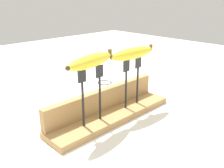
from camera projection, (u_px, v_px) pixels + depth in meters
name	position (u px, v px, depth m)	size (l,w,h in m)	color
ground_plane	(112.00, 118.00, 0.84)	(3.00, 3.00, 0.00)	white
wooden_board	(112.00, 115.00, 0.83)	(0.47, 0.11, 0.02)	#A87F4C
board_backstop	(103.00, 99.00, 0.85)	(0.46, 0.02, 0.07)	#A87F4C
fork_stand_left	(91.00, 90.00, 0.73)	(0.09, 0.01, 0.17)	black
fork_stand_right	(132.00, 78.00, 0.85)	(0.09, 0.01, 0.17)	black
banana_raised_left	(91.00, 61.00, 0.70)	(0.19, 0.07, 0.04)	yellow
banana_raised_right	(133.00, 53.00, 0.82)	(0.20, 0.05, 0.04)	yellow
banana_chunk_near	(58.00, 115.00, 0.81)	(0.06, 0.05, 0.04)	#DBD147
wire_coil	(105.00, 82.00, 1.17)	(0.07, 0.07, 0.01)	black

